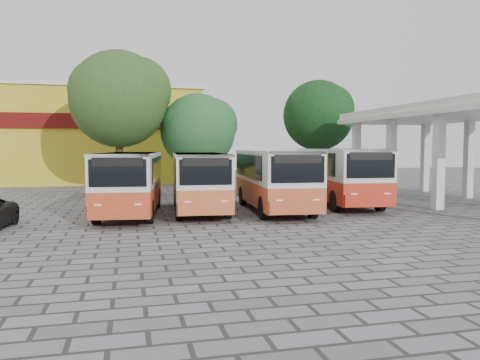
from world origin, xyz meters
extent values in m
plane|color=#5C5C5C|center=(0.00, 0.00, 0.00)|extent=(90.00, 90.00, 0.00)
cube|color=silver|center=(7.85, 10.50, 2.50)|extent=(0.45, 0.45, 5.00)
cube|color=silver|center=(13.15, 10.50, 2.50)|extent=(0.45, 0.45, 5.00)
cube|color=silver|center=(10.50, 4.00, 5.20)|extent=(6.60, 15.60, 0.40)
cube|color=silver|center=(10.50, 4.00, 4.85)|extent=(6.80, 15.80, 0.30)
cube|color=gold|center=(-11.00, 26.00, 4.00)|extent=(20.00, 10.00, 8.00)
cube|color=#590C0A|center=(-11.00, 20.90, 5.20)|extent=(20.00, 0.20, 1.20)
cube|color=silver|center=(-11.00, 26.00, 8.15)|extent=(20.40, 10.40, 0.30)
cube|color=#BD3E1B|center=(-7.09, 3.40, 0.89)|extent=(3.25, 8.09, 1.03)
cube|color=silver|center=(-7.09, 3.40, 2.13)|extent=(3.25, 8.09, 1.45)
cube|color=silver|center=(-7.09, 3.40, 2.79)|extent=(3.30, 8.09, 0.12)
cube|color=black|center=(-8.29, 3.40, 2.14)|extent=(0.80, 6.45, 1.03)
cube|color=black|center=(-5.89, 3.40, 2.14)|extent=(0.80, 6.45, 1.03)
cube|color=black|center=(-7.09, -0.55, 2.14)|extent=(2.11, 0.29, 1.03)
cube|color=black|center=(-7.09, -0.55, 2.56)|extent=(1.86, 0.28, 0.33)
cylinder|color=black|center=(-8.16, 0.84, 0.49)|extent=(0.28, 0.98, 0.98)
cylinder|color=black|center=(-6.03, 0.84, 0.49)|extent=(0.28, 0.98, 0.98)
cylinder|color=black|center=(-8.16, 5.96, 0.49)|extent=(0.28, 0.98, 0.98)
cylinder|color=black|center=(-6.03, 5.96, 0.49)|extent=(0.28, 0.98, 0.98)
cube|color=#C3572B|center=(-3.87, 3.73, 0.88)|extent=(2.93, 7.92, 1.02)
cube|color=silver|center=(-3.87, 3.73, 2.10)|extent=(2.93, 7.92, 1.43)
cube|color=silver|center=(-3.87, 3.73, 2.76)|extent=(2.97, 7.92, 0.12)
cube|color=black|center=(-5.05, 3.73, 2.11)|extent=(0.55, 6.39, 1.02)
cube|color=black|center=(-2.68, 3.73, 2.11)|extent=(0.55, 6.39, 1.02)
cube|color=black|center=(-3.87, -0.17, 2.11)|extent=(2.08, 0.21, 1.02)
cube|color=black|center=(-3.87, -0.17, 2.52)|extent=(1.84, 0.20, 0.33)
cylinder|color=black|center=(-4.92, 1.20, 0.49)|extent=(0.27, 0.97, 0.97)
cylinder|color=black|center=(-2.82, 1.20, 0.49)|extent=(0.27, 0.97, 0.97)
cylinder|color=black|center=(-4.92, 6.25, 0.49)|extent=(0.27, 0.97, 0.97)
cylinder|color=black|center=(-2.82, 6.25, 0.49)|extent=(0.27, 0.97, 0.97)
cube|color=#B94A23|center=(-0.28, 3.17, 0.92)|extent=(3.02, 8.29, 1.07)
cube|color=silver|center=(-0.28, 3.17, 2.20)|extent=(3.02, 8.29, 1.49)
cube|color=silver|center=(-0.28, 3.17, 2.89)|extent=(3.07, 8.29, 0.12)
cube|color=black|center=(-1.52, 3.17, 2.22)|extent=(0.53, 6.70, 1.07)
cube|color=black|center=(0.96, 3.17, 2.22)|extent=(0.53, 6.70, 1.07)
cube|color=black|center=(-0.28, -0.91, 2.22)|extent=(2.18, 0.21, 1.07)
cube|color=black|center=(-0.28, -0.91, 2.64)|extent=(1.93, 0.20, 0.35)
cylinder|color=black|center=(-1.38, 0.53, 0.51)|extent=(0.28, 1.02, 1.02)
cylinder|color=black|center=(0.82, 0.53, 0.51)|extent=(0.28, 1.02, 1.02)
cylinder|color=black|center=(-1.38, 5.82, 0.51)|extent=(0.28, 1.02, 1.02)
cylinder|color=black|center=(0.82, 5.82, 0.51)|extent=(0.28, 1.02, 1.02)
cube|color=red|center=(3.84, 4.65, 0.94)|extent=(3.36, 8.56, 1.09)
cube|color=silver|center=(3.84, 4.65, 2.26)|extent=(3.36, 8.56, 1.53)
cube|color=silver|center=(3.84, 4.65, 2.96)|extent=(3.41, 8.56, 0.13)
cube|color=black|center=(2.57, 4.65, 2.27)|extent=(0.77, 6.85, 1.09)
cube|color=black|center=(5.11, 4.65, 2.27)|extent=(0.77, 6.85, 1.09)
cube|color=black|center=(3.84, 0.46, 2.27)|extent=(2.23, 0.28, 1.09)
cube|color=black|center=(3.84, 0.46, 2.71)|extent=(1.98, 0.27, 0.35)
cylinder|color=black|center=(2.71, 1.94, 0.52)|extent=(0.29, 1.04, 1.04)
cylinder|color=black|center=(4.96, 1.94, 0.52)|extent=(0.29, 1.04, 1.04)
cylinder|color=black|center=(2.71, 7.36, 0.52)|extent=(0.29, 1.04, 1.04)
cylinder|color=black|center=(4.96, 7.36, 0.52)|extent=(0.29, 1.04, 1.04)
cylinder|color=#44301A|center=(-7.75, 14.08, 2.27)|extent=(0.50, 0.50, 4.54)
sphere|color=#274916|center=(-7.75, 14.08, 6.32)|extent=(6.47, 6.47, 6.47)
sphere|color=#274916|center=(-6.46, 14.38, 6.97)|extent=(4.53, 4.53, 4.53)
sphere|color=#274916|center=(-8.88, 13.88, 6.81)|extent=(4.20, 4.20, 4.20)
cylinder|color=#352818|center=(-2.30, 14.84, 1.60)|extent=(0.38, 0.38, 3.21)
sphere|color=#1E5525|center=(-2.30, 14.84, 4.26)|extent=(5.34, 5.34, 5.34)
sphere|color=#1E5525|center=(-1.24, 15.14, 4.80)|extent=(3.74, 3.74, 3.74)
sphere|color=#1E5525|center=(-3.24, 14.64, 4.66)|extent=(3.47, 3.47, 3.47)
cylinder|color=#3E2F1A|center=(7.29, 15.79, 1.99)|extent=(0.42, 0.42, 3.97)
sphere|color=black|center=(7.29, 15.79, 5.58)|extent=(5.47, 5.47, 5.47)
sphere|color=black|center=(8.39, 16.09, 6.13)|extent=(3.83, 3.83, 3.83)
sphere|color=black|center=(6.34, 15.59, 5.99)|extent=(3.56, 3.56, 3.56)
camera|label=1|loc=(-7.14, -18.48, 3.10)|focal=35.00mm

